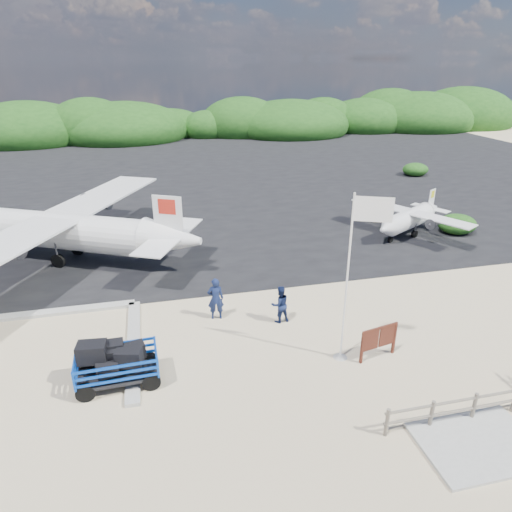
{
  "coord_description": "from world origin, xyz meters",
  "views": [
    {
      "loc": [
        -3.25,
        -14.37,
        10.53
      ],
      "look_at": [
        1.25,
        4.72,
        2.02
      ],
      "focal_mm": 32.0,
      "sensor_mm": 36.0,
      "label": 1
    }
  ],
  "objects_px": {
    "baggage_cart": "(120,383)",
    "flagpole": "(340,357)",
    "aircraft_small": "(34,186)",
    "aircraft_large": "(399,184)",
    "signboard": "(377,358)",
    "crew_a": "(216,299)",
    "crew_b": "(280,304)"
  },
  "relations": [
    {
      "from": "signboard",
      "to": "crew_a",
      "type": "relative_size",
      "value": 0.88
    },
    {
      "from": "crew_b",
      "to": "crew_a",
      "type": "bearing_deg",
      "value": -26.91
    },
    {
      "from": "flagpole",
      "to": "crew_b",
      "type": "relative_size",
      "value": 3.86
    },
    {
      "from": "crew_a",
      "to": "aircraft_small",
      "type": "bearing_deg",
      "value": -59.29
    },
    {
      "from": "baggage_cart",
      "to": "flagpole",
      "type": "distance_m",
      "value": 8.19
    },
    {
      "from": "aircraft_small",
      "to": "crew_a",
      "type": "bearing_deg",
      "value": 86.23
    },
    {
      "from": "baggage_cart",
      "to": "aircraft_large",
      "type": "bearing_deg",
      "value": 41.87
    },
    {
      "from": "flagpole",
      "to": "aircraft_small",
      "type": "xyz_separation_m",
      "value": [
        -16.75,
        30.36,
        0.0
      ]
    },
    {
      "from": "signboard",
      "to": "aircraft_large",
      "type": "relative_size",
      "value": 0.1
    },
    {
      "from": "crew_b",
      "to": "aircraft_large",
      "type": "distance_m",
      "value": 26.76
    },
    {
      "from": "flagpole",
      "to": "aircraft_small",
      "type": "relative_size",
      "value": 0.96
    },
    {
      "from": "crew_b",
      "to": "aircraft_large",
      "type": "bearing_deg",
      "value": -138.26
    },
    {
      "from": "crew_b",
      "to": "aircraft_small",
      "type": "height_order",
      "value": "crew_b"
    },
    {
      "from": "flagpole",
      "to": "crew_b",
      "type": "height_order",
      "value": "flagpole"
    },
    {
      "from": "baggage_cart",
      "to": "aircraft_small",
      "type": "xyz_separation_m",
      "value": [
        -8.57,
        30.02,
        0.0
      ]
    },
    {
      "from": "aircraft_large",
      "to": "aircraft_small",
      "type": "relative_size",
      "value": 2.63
    },
    {
      "from": "signboard",
      "to": "crew_b",
      "type": "xyz_separation_m",
      "value": [
        -2.89,
        3.4,
        0.84
      ]
    },
    {
      "from": "crew_a",
      "to": "crew_b",
      "type": "bearing_deg",
      "value": 166.53
    },
    {
      "from": "baggage_cart",
      "to": "flagpole",
      "type": "height_order",
      "value": "flagpole"
    },
    {
      "from": "baggage_cart",
      "to": "flagpole",
      "type": "bearing_deg",
      "value": -4.65
    },
    {
      "from": "crew_b",
      "to": "flagpole",
      "type": "bearing_deg",
      "value": 108.74
    },
    {
      "from": "aircraft_small",
      "to": "aircraft_large",
      "type": "bearing_deg",
      "value": 138.88
    },
    {
      "from": "aircraft_small",
      "to": "flagpole",
      "type": "bearing_deg",
      "value": 89.69
    },
    {
      "from": "flagpole",
      "to": "signboard",
      "type": "relative_size",
      "value": 3.79
    },
    {
      "from": "crew_a",
      "to": "aircraft_small",
      "type": "distance_m",
      "value": 29.26
    },
    {
      "from": "crew_a",
      "to": "aircraft_small",
      "type": "xyz_separation_m",
      "value": [
        -12.55,
        26.41,
        -0.97
      ]
    },
    {
      "from": "flagpole",
      "to": "crew_a",
      "type": "height_order",
      "value": "flagpole"
    },
    {
      "from": "flagpole",
      "to": "crew_b",
      "type": "distance_m",
      "value": 3.52
    },
    {
      "from": "aircraft_large",
      "to": "baggage_cart",
      "type": "bearing_deg",
      "value": 71.08
    },
    {
      "from": "flagpole",
      "to": "aircraft_large",
      "type": "relative_size",
      "value": 0.36
    },
    {
      "from": "aircraft_large",
      "to": "signboard",
      "type": "bearing_deg",
      "value": 85.93
    },
    {
      "from": "baggage_cart",
      "to": "aircraft_small",
      "type": "distance_m",
      "value": 31.22
    }
  ]
}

